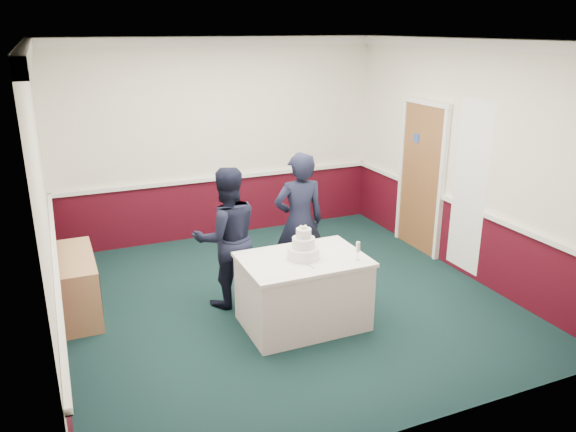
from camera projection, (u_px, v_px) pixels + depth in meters
name	position (u px, v px, depth m)	size (l,w,h in m)	color
ground	(285.00, 300.00, 6.76)	(5.00, 5.00, 0.00)	black
room_shell	(271.00, 129.00, 6.69)	(5.00, 5.00, 3.00)	white
sideboard	(78.00, 284.00, 6.36)	(0.41, 1.20, 0.70)	tan
cake_table	(303.00, 291.00, 6.10)	(1.32, 0.92, 0.79)	white
wedding_cake	(303.00, 248.00, 5.94)	(0.35, 0.35, 0.36)	white
cake_knife	(309.00, 265.00, 5.78)	(0.01, 0.22, 0.01)	silver
champagne_flute	(358.00, 248.00, 5.87)	(0.05, 0.05, 0.21)	silver
person_man	(227.00, 237.00, 6.44)	(0.81, 0.63, 1.66)	black
person_woman	(299.00, 222.00, 6.83)	(0.63, 0.42, 1.73)	black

